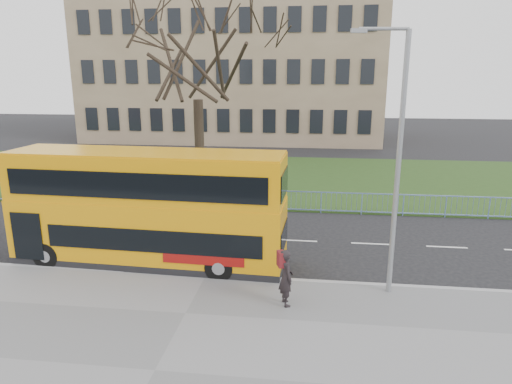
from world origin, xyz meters
TOP-DOWN VIEW (x-y plane):
  - ground at (0.00, 0.00)m, footprint 120.00×120.00m
  - pavement at (0.00, -6.75)m, footprint 80.00×10.50m
  - kerb at (0.00, -1.55)m, footprint 80.00×0.20m
  - grass_verge at (0.00, 14.30)m, footprint 80.00×15.40m
  - guard_railing at (0.00, 6.60)m, footprint 40.00×0.12m
  - bare_tree at (-3.00, 10.00)m, footprint 8.86×8.86m
  - civic_building at (-5.00, 35.00)m, footprint 30.00×15.00m
  - yellow_bus at (-2.31, -0.51)m, footprint 9.90×2.75m
  - pedestrian at (2.82, -3.24)m, footprint 0.61×0.74m
  - street_lamp at (5.90, -2.01)m, footprint 1.67×0.34m

SIDE VIEW (x-z plane):
  - ground at x=0.00m, z-range 0.00..0.00m
  - grass_verge at x=0.00m, z-range 0.00..0.08m
  - pavement at x=0.00m, z-range 0.00..0.12m
  - kerb at x=0.00m, z-range 0.00..0.14m
  - guard_railing at x=0.00m, z-range 0.00..1.10m
  - pedestrian at x=2.82m, z-range 0.12..1.85m
  - yellow_bus at x=-2.31m, z-range 0.15..4.26m
  - street_lamp at x=5.90m, z-range 0.50..8.40m
  - bare_tree at x=-3.00m, z-range 0.08..12.73m
  - civic_building at x=-5.00m, z-range 0.00..14.00m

